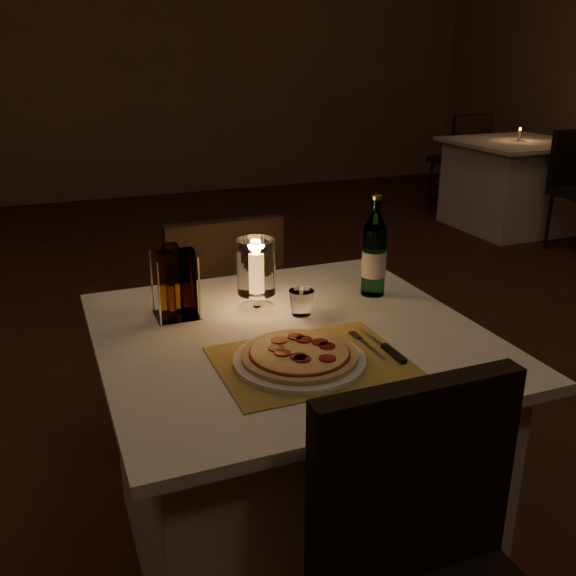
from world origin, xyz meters
name	(u,v)px	position (x,y,z in m)	size (l,w,h in m)	color
floor	(309,475)	(0.00, 0.00, -0.01)	(8.00, 10.00, 0.02)	#401F14
wall_back	(104,44)	(0.00, 5.01, 1.50)	(8.00, 0.02, 3.00)	#82614B
main_table	(291,448)	(-0.21, -0.34, 0.37)	(1.00, 1.00, 0.74)	white
chair_far	(220,306)	(-0.21, 0.38, 0.55)	(0.42, 0.42, 0.90)	black
placemat	(311,361)	(-0.23, -0.52, 0.74)	(0.45, 0.34, 0.00)	#B2913D
plate	(299,360)	(-0.26, -0.52, 0.75)	(0.32, 0.32, 0.01)	white
pizza	(300,354)	(-0.26, -0.52, 0.77)	(0.28, 0.28, 0.02)	#D8B77F
fork	(365,344)	(-0.06, -0.48, 0.75)	(0.02, 0.18, 0.00)	silver
knife	(389,350)	(-0.03, -0.54, 0.75)	(0.02, 0.22, 0.01)	black
tumbler	(301,302)	(-0.13, -0.23, 0.78)	(0.07, 0.07, 0.07)	white
water_bottle	(374,255)	(0.14, -0.16, 0.86)	(0.07, 0.07, 0.31)	#549C62
hurricane_candle	(256,269)	(-0.24, -0.15, 0.86)	(0.11, 0.11, 0.21)	white
cruet_caddy	(176,286)	(-0.47, -0.13, 0.84)	(0.12, 0.12, 0.21)	white
neighbor_table_right	(513,185)	(2.99, 2.53, 0.37)	(1.00, 1.00, 0.74)	white
neighbor_chair_rb	(464,152)	(2.99, 3.24, 0.55)	(0.42, 0.42, 0.90)	black
neighbor_candle_right	(519,135)	(2.99, 2.53, 0.79)	(0.03, 0.03, 0.11)	white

